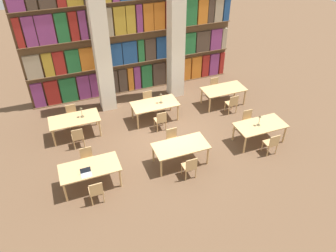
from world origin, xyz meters
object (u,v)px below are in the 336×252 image
Objects in this scene: chair_9 at (148,101)px; reading_table_0 at (90,169)px; laptop at (86,174)px; desk_lamp_1 at (81,110)px; pillar_center at (176,31)px; chair_4 at (272,143)px; desk_lamp_2 at (161,96)px; chair_10 at (232,103)px; desk_lamp_0 at (260,119)px; chair_8 at (161,120)px; pillar_left at (100,42)px; reading_table_5 at (224,90)px; chair_2 at (190,166)px; chair_3 at (173,139)px; reading_table_2 at (260,126)px; chair_1 at (87,159)px; chair_6 at (78,137)px; chair_0 at (96,191)px; reading_table_3 at (74,120)px; chair_5 at (248,120)px; reading_table_1 at (181,147)px; chair_7 at (72,115)px; chair_11 at (215,87)px; reading_table_4 at (155,105)px.

reading_table_0 is at bearing 48.90° from chair_9.
desk_lamp_1 reaches higher than laptop.
pillar_center is 6.90× the size of chair_9.
chair_4 is at bearing -72.89° from pillar_center.
desk_lamp_2 is 0.52× the size of chair_10.
laptop is 6.37m from desk_lamp_0.
chair_9 is (0.00, 1.53, 0.00)m from chair_8.
pillar_left reaches higher than reading_table_0.
reading_table_5 is (2.95, 0.09, -0.38)m from desk_lamp_2.
reading_table_0 is 1.00× the size of reading_table_5.
chair_2 is 1.00× the size of chair_10.
chair_3 and chair_10 have the same top height.
pillar_center is 3.20× the size of reading_table_2.
chair_4 is 1.94× the size of desk_lamp_2.
chair_1 is at bearing -157.56° from chair_8.
pillar_left reaches higher than desk_lamp_1.
chair_8 is (0.01, 2.84, 0.00)m from chair_2.
chair_1 is at bearing 173.16° from desk_lamp_0.
chair_6 is at bearing 179.86° from chair_10.
chair_1 is (0.00, 1.53, 0.00)m from chair_0.
reading_table_3 is 3.29m from chair_8.
desk_lamp_2 reaches higher than reading_table_5.
chair_3 is 0.46× the size of reading_table_3.
chair_1 is 2.23m from desk_lamp_1.
chair_5 is 1.00× the size of chair_6.
chair_8 is at bearing 42.24° from chair_0.
chair_0 is 3.07m from chair_2.
reading_table_5 is (6.32, 3.62, 0.22)m from chair_0.
reading_table_3 is 2.16× the size of chair_6.
pillar_left reaches higher than desk_lamp_0.
desk_lamp_2 reaches higher than reading_table_3.
chair_9 is 1.04m from desk_lamp_2.
chair_0 reaches higher than reading_table_1.
reading_table_2 is at bearing -43.38° from desk_lamp_2.
chair_7 is 1.94× the size of desk_lamp_2.
chair_3 and chair_11 have the same top height.
chair_0 is at bearing -88.51° from reading_table_3.
chair_9 is at bearing 92.17° from reading_table_4.
chair_3 reaches higher than reading_table_4.
laptop is at bearing 170.91° from chair_2.
pillar_center is 14.13× the size of desk_lamp_0.
desk_lamp_0 is at bearing -32.99° from chair_8.
laptop is 0.75× the size of desk_lamp_1.
pillar_left is 3.12m from chair_7.
reading_table_3 is 0.79m from chair_7.
reading_table_5 is at bearing 41.67° from reading_table_1.
reading_table_2 is 4.03m from desk_lamp_2.
pillar_left is 6.90× the size of chair_1.
chair_8 is 3.34m from reading_table_5.
chair_7 is 3.58m from chair_8.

